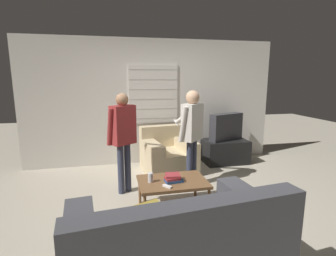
{
  "coord_description": "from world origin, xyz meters",
  "views": [
    {
      "loc": [
        -0.87,
        -3.34,
        1.78
      ],
      "look_at": [
        -0.0,
        0.6,
        1.0
      ],
      "focal_mm": 28.0,
      "sensor_mm": 36.0,
      "label": 1
    }
  ],
  "objects_px": {
    "person_left_standing": "(123,132)",
    "book_stack": "(173,178)",
    "spare_remote": "(167,186)",
    "person_right_standing": "(192,127)",
    "armchair_beige": "(168,155)",
    "coffee_table": "(173,183)",
    "tv": "(226,127)",
    "couch_blue": "(177,249)",
    "soda_can": "(150,178)"
  },
  "relations": [
    {
      "from": "person_right_standing",
      "to": "armchair_beige",
      "type": "bearing_deg",
      "value": 63.72
    },
    {
      "from": "couch_blue",
      "to": "tv",
      "type": "height_order",
      "value": "tv"
    },
    {
      "from": "person_left_standing",
      "to": "spare_remote",
      "type": "bearing_deg",
      "value": -94.62
    },
    {
      "from": "coffee_table",
      "to": "book_stack",
      "type": "height_order",
      "value": "book_stack"
    },
    {
      "from": "tv",
      "to": "person_right_standing",
      "type": "height_order",
      "value": "person_right_standing"
    },
    {
      "from": "person_left_standing",
      "to": "person_right_standing",
      "type": "bearing_deg",
      "value": -32.8
    },
    {
      "from": "person_right_standing",
      "to": "spare_remote",
      "type": "xyz_separation_m",
      "value": [
        -0.6,
        -0.92,
        -0.57
      ]
    },
    {
      "from": "book_stack",
      "to": "spare_remote",
      "type": "distance_m",
      "value": 0.2
    },
    {
      "from": "armchair_beige",
      "to": "tv",
      "type": "relative_size",
      "value": 1.3
    },
    {
      "from": "person_right_standing",
      "to": "spare_remote",
      "type": "distance_m",
      "value": 1.24
    },
    {
      "from": "tv",
      "to": "book_stack",
      "type": "xyz_separation_m",
      "value": [
        -1.56,
        -1.77,
        -0.3
      ]
    },
    {
      "from": "tv",
      "to": "soda_can",
      "type": "height_order",
      "value": "tv"
    },
    {
      "from": "tv",
      "to": "soda_can",
      "type": "xyz_separation_m",
      "value": [
        -1.86,
        -1.72,
        -0.29
      ]
    },
    {
      "from": "person_right_standing",
      "to": "spare_remote",
      "type": "relative_size",
      "value": 12.56
    },
    {
      "from": "armchair_beige",
      "to": "person_right_standing",
      "type": "relative_size",
      "value": 0.64
    },
    {
      "from": "armchair_beige",
      "to": "tv",
      "type": "height_order",
      "value": "tv"
    },
    {
      "from": "coffee_table",
      "to": "person_right_standing",
      "type": "xyz_separation_m",
      "value": [
        0.48,
        0.72,
        0.62
      ]
    },
    {
      "from": "book_stack",
      "to": "coffee_table",
      "type": "bearing_deg",
      "value": 84.73
    },
    {
      "from": "coffee_table",
      "to": "soda_can",
      "type": "distance_m",
      "value": 0.32
    },
    {
      "from": "book_stack",
      "to": "person_left_standing",
      "type": "bearing_deg",
      "value": 128.96
    },
    {
      "from": "soda_can",
      "to": "spare_remote",
      "type": "height_order",
      "value": "soda_can"
    },
    {
      "from": "person_left_standing",
      "to": "spare_remote",
      "type": "relative_size",
      "value": 12.34
    },
    {
      "from": "couch_blue",
      "to": "coffee_table",
      "type": "xyz_separation_m",
      "value": [
        0.27,
        1.3,
        0.04
      ]
    },
    {
      "from": "book_stack",
      "to": "spare_remote",
      "type": "relative_size",
      "value": 1.95
    },
    {
      "from": "armchair_beige",
      "to": "person_left_standing",
      "type": "xyz_separation_m",
      "value": [
        -0.87,
        -0.78,
        0.64
      ]
    },
    {
      "from": "book_stack",
      "to": "couch_blue",
      "type": "bearing_deg",
      "value": -102.11
    },
    {
      "from": "coffee_table",
      "to": "person_left_standing",
      "type": "height_order",
      "value": "person_left_standing"
    },
    {
      "from": "couch_blue",
      "to": "person_left_standing",
      "type": "xyz_separation_m",
      "value": [
        -0.34,
        2.01,
        0.63
      ]
    },
    {
      "from": "soda_can",
      "to": "spare_remote",
      "type": "relative_size",
      "value": 1.0
    },
    {
      "from": "tv",
      "to": "book_stack",
      "type": "relative_size",
      "value": 3.19
    },
    {
      "from": "couch_blue",
      "to": "tv",
      "type": "distance_m",
      "value": 3.56
    },
    {
      "from": "armchair_beige",
      "to": "tv",
      "type": "distance_m",
      "value": 1.4
    },
    {
      "from": "couch_blue",
      "to": "book_stack",
      "type": "distance_m",
      "value": 1.29
    },
    {
      "from": "couch_blue",
      "to": "coffee_table",
      "type": "distance_m",
      "value": 1.32
    },
    {
      "from": "person_left_standing",
      "to": "book_stack",
      "type": "height_order",
      "value": "person_left_standing"
    },
    {
      "from": "soda_can",
      "to": "spare_remote",
      "type": "distance_m",
      "value": 0.28
    },
    {
      "from": "couch_blue",
      "to": "person_right_standing",
      "type": "xyz_separation_m",
      "value": [
        0.76,
        2.01,
        0.66
      ]
    },
    {
      "from": "soda_can",
      "to": "couch_blue",
      "type": "bearing_deg",
      "value": -88.76
    },
    {
      "from": "armchair_beige",
      "to": "person_right_standing",
      "type": "height_order",
      "value": "person_right_standing"
    },
    {
      "from": "couch_blue",
      "to": "soda_can",
      "type": "height_order",
      "value": "couch_blue"
    },
    {
      "from": "soda_can",
      "to": "tv",
      "type": "bearing_deg",
      "value": 42.82
    },
    {
      "from": "tv",
      "to": "spare_remote",
      "type": "xyz_separation_m",
      "value": [
        -1.68,
        -1.93,
        -0.34
      ]
    },
    {
      "from": "person_right_standing",
      "to": "book_stack",
      "type": "relative_size",
      "value": 6.44
    },
    {
      "from": "armchair_beige",
      "to": "tv",
      "type": "bearing_deg",
      "value": -177.12
    },
    {
      "from": "person_left_standing",
      "to": "coffee_table",
      "type": "bearing_deg",
      "value": -82.36
    },
    {
      "from": "couch_blue",
      "to": "soda_can",
      "type": "bearing_deg",
      "value": 85.17
    },
    {
      "from": "book_stack",
      "to": "soda_can",
      "type": "distance_m",
      "value": 0.3
    },
    {
      "from": "armchair_beige",
      "to": "spare_remote",
      "type": "relative_size",
      "value": 8.08
    },
    {
      "from": "couch_blue",
      "to": "book_stack",
      "type": "xyz_separation_m",
      "value": [
        0.27,
        1.25,
        0.13
      ]
    },
    {
      "from": "person_left_standing",
      "to": "person_right_standing",
      "type": "height_order",
      "value": "person_right_standing"
    }
  ]
}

